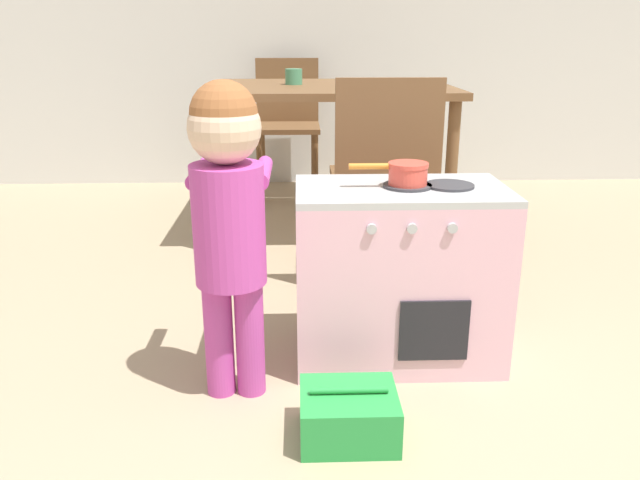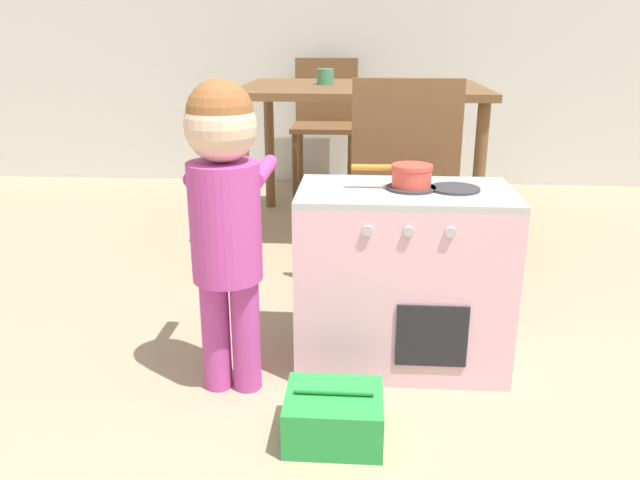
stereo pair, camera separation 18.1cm
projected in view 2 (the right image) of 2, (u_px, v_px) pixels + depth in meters
name	position (u px, v px, depth m)	size (l,w,h in m)	color
play_kitchen	(402.00, 277.00, 1.91)	(0.63, 0.38, 0.56)	#EAB2C6
toy_pot	(410.00, 174.00, 1.81)	(0.23, 0.12, 0.07)	#E04C3D
child_figure	(225.00, 199.00, 1.66)	(0.22, 0.35, 0.88)	#BC429E
toy_basket	(334.00, 416.00, 1.58)	(0.25, 0.21, 0.14)	green
dining_table	(362.00, 103.00, 3.12)	(1.19, 0.92, 0.74)	brown
dining_chair_near	(403.00, 176.00, 2.44)	(0.40, 0.40, 0.84)	brown
dining_chair_far	(325.00, 121.00, 3.96)	(0.40, 0.40, 0.84)	brown
cup_on_table	(325.00, 77.00, 3.13)	(0.09, 0.09, 0.08)	#478E66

